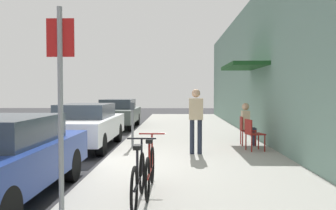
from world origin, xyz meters
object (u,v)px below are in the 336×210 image
(parking_meter, at_px, (133,121))
(street_sign, at_px, (61,101))
(parked_car_1, at_px, (85,125))
(bicycle_1, at_px, (150,169))
(parked_car_2, at_px, (118,113))
(cafe_chair_1, at_px, (245,129))
(bicycle_0, at_px, (139,179))
(pedestrian_standing, at_px, (196,116))
(seated_patron_1, at_px, (247,123))
(cafe_chair_0, at_px, (253,133))

(parking_meter, xyz_separation_m, street_sign, (-0.05, -6.30, 0.75))
(parked_car_1, xyz_separation_m, bicycle_1, (2.41, -5.19, -0.24))
(parked_car_2, bearing_deg, cafe_chair_1, -52.07)
(bicycle_0, distance_m, bicycle_1, 0.65)
(cafe_chair_1, relative_size, pedestrian_standing, 0.51)
(cafe_chair_1, distance_m, pedestrian_standing, 2.26)
(cafe_chair_1, distance_m, seated_patron_1, 0.20)
(street_sign, bearing_deg, parked_car_2, 96.56)
(parked_car_1, height_order, bicycle_0, parked_car_1)
(parked_car_1, height_order, cafe_chair_1, parked_car_1)
(parked_car_2, xyz_separation_m, street_sign, (1.50, -13.05, 0.91))
(parked_car_2, bearing_deg, pedestrian_standing, -66.94)
(parked_car_2, relative_size, bicycle_0, 2.57)
(parked_car_1, relative_size, bicycle_0, 2.57)
(street_sign, relative_size, seated_patron_1, 2.02)
(parked_car_1, bearing_deg, street_sign, -77.66)
(parked_car_1, height_order, parked_car_2, parked_car_2)
(parking_meter, height_order, street_sign, street_sign)
(parked_car_1, bearing_deg, cafe_chair_0, -13.11)
(parked_car_1, bearing_deg, bicycle_1, -65.09)
(street_sign, xyz_separation_m, cafe_chair_0, (3.44, 5.70, -1.02))
(bicycle_0, bearing_deg, parked_car_2, 100.78)
(bicycle_1, distance_m, cafe_chair_0, 4.77)
(parked_car_1, bearing_deg, bicycle_0, -68.56)
(parked_car_2, bearing_deg, bicycle_0, -79.22)
(street_sign, xyz_separation_m, seated_patron_1, (3.50, 6.71, -0.82))
(parked_car_1, xyz_separation_m, pedestrian_standing, (3.35, -1.68, 0.40))
(street_sign, height_order, bicycle_0, street_sign)
(bicycle_1, height_order, seated_patron_1, seated_patron_1)
(parked_car_2, distance_m, bicycle_1, 11.64)
(bicycle_0, xyz_separation_m, pedestrian_standing, (1.07, 4.14, 0.64))
(parked_car_1, relative_size, parking_meter, 3.33)
(bicycle_0, bearing_deg, street_sign, -127.41)
(pedestrian_standing, bearing_deg, bicycle_0, -104.41)
(pedestrian_standing, bearing_deg, seated_patron_1, 42.88)
(bicycle_0, bearing_deg, parking_meter, 97.97)
(seated_patron_1, bearing_deg, parking_meter, -173.36)
(cafe_chair_0, relative_size, seated_patron_1, 0.67)
(pedestrian_standing, bearing_deg, cafe_chair_1, 43.99)
(cafe_chair_0, height_order, seated_patron_1, seated_patron_1)
(cafe_chair_0, relative_size, cafe_chair_1, 1.00)
(seated_patron_1, bearing_deg, cafe_chair_0, -93.33)
(cafe_chair_1, xyz_separation_m, seated_patron_1, (0.06, -0.00, 0.19))
(parked_car_2, relative_size, cafe_chair_1, 5.06)
(parked_car_1, relative_size, cafe_chair_1, 5.06)
(bicycle_0, relative_size, cafe_chair_0, 1.97)
(parked_car_1, distance_m, street_sign, 7.08)
(pedestrian_standing, bearing_deg, cafe_chair_0, 18.42)
(bicycle_1, relative_size, cafe_chair_0, 1.97)
(parking_meter, relative_size, cafe_chair_1, 1.52)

